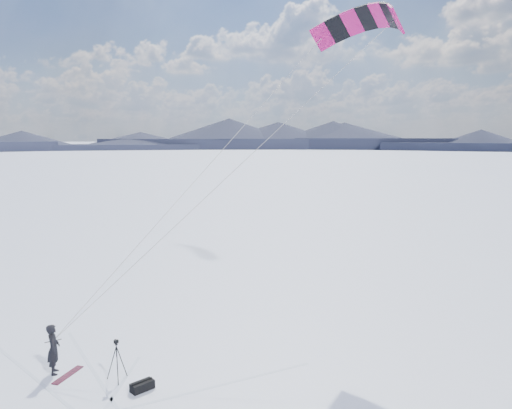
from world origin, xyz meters
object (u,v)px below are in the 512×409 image
snowkiter (55,373)px  gear_bag_a (142,386)px  tripod (117,354)px  snowboard (68,375)px

snowkiter → gear_bag_a: (2.36, -2.59, 0.15)m
snowkiter → tripod: 2.53m
snowkiter → tripod: size_ratio=1.24×
snowboard → tripod: (1.43, -1.13, 0.89)m
snowkiter → gear_bag_a: snowkiter is taller
snowkiter → snowboard: (0.37, -0.40, 0.02)m
snowboard → snowkiter: bearing=88.4°
gear_bag_a → tripod: bearing=102.1°
snowkiter → gear_bag_a: size_ratio=2.15×
snowkiter → tripod: (1.80, -1.53, 0.91)m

